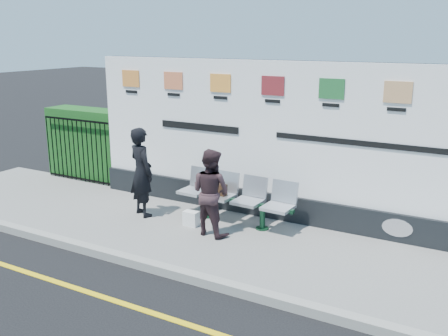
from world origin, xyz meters
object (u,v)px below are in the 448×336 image
billboard (273,152)px  woman_right (211,192)px  bench (234,210)px  woman_left (141,172)px

billboard → woman_right: (-0.58, -1.34, -0.52)m
billboard → bench: 1.34m
woman_left → billboard: bearing=-128.9°
bench → woman_left: size_ratio=1.33×
woman_right → woman_left: bearing=2.9°
bench → billboard: bearing=57.2°
billboard → woman_left: size_ratio=4.57×
bench → woman_right: bearing=-96.1°
woman_left → woman_right: size_ratio=1.13×
woman_left → woman_right: (1.67, -0.18, -0.10)m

